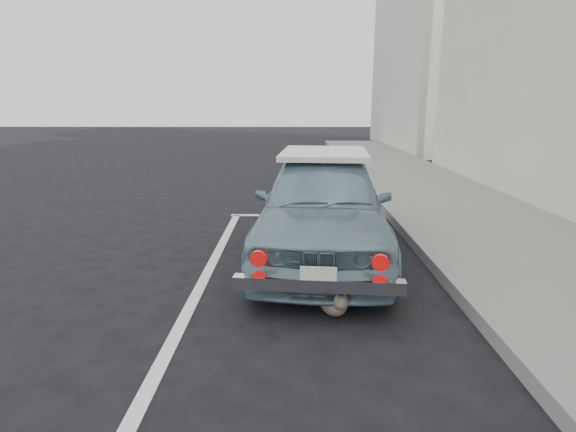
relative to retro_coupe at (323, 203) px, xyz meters
name	(u,v)px	position (x,y,z in m)	size (l,w,h in m)	color
building_far	(431,58)	(5.82, 15.65, 3.30)	(3.50, 10.00, 8.00)	beige
pline_front	(313,215)	(-0.03, 2.15, -0.70)	(3.00, 0.12, 0.01)	silver
pline_side	(197,293)	(-1.43, -1.35, -0.70)	(0.12, 7.00, 0.01)	silver
retro_coupe	(323,203)	(0.00, 0.00, 0.00)	(1.98, 4.22, 1.39)	#6E8F9F
cat	(334,302)	(0.00, -1.83, -0.57)	(0.35, 0.53, 0.29)	brown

